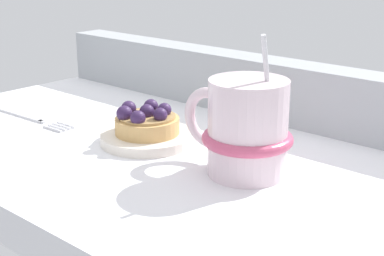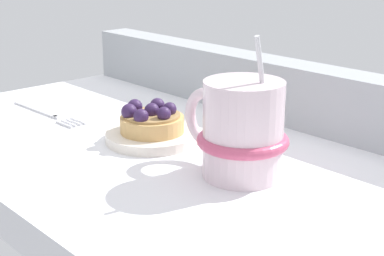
# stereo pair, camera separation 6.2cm
# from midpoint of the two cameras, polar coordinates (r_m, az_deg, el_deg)

# --- Properties ---
(ground_plane) EXTENTS (0.74, 0.42, 0.04)m
(ground_plane) POSITION_cam_midpoint_polar(r_m,az_deg,el_deg) (0.67, 0.25, -3.60)
(ground_plane) COLOR white
(window_rail_back) EXTENTS (0.73, 0.05, 0.08)m
(window_rail_back) POSITION_cam_midpoint_polar(r_m,az_deg,el_deg) (0.78, 10.17, 3.93)
(window_rail_back) COLOR #9EA3A8
(window_rail_back) RESTS_ON ground_plane
(dessert_plate) EXTENTS (0.11, 0.11, 0.01)m
(dessert_plate) POSITION_cam_midpoint_polar(r_m,az_deg,el_deg) (0.68, -1.62, -0.97)
(dessert_plate) COLOR silver
(dessert_plate) RESTS_ON ground_plane
(raspberry_tart) EXTENTS (0.08, 0.08, 0.04)m
(raspberry_tart) POSITION_cam_midpoint_polar(r_m,az_deg,el_deg) (0.67, -1.68, 0.70)
(raspberry_tart) COLOR tan
(raspberry_tart) RESTS_ON dessert_plate
(coffee_mug) EXTENTS (0.13, 0.09, 0.15)m
(coffee_mug) POSITION_cam_midpoint_polar(r_m,az_deg,el_deg) (0.57, 7.93, -0.28)
(coffee_mug) COLOR silver
(coffee_mug) RESTS_ON ground_plane
(dessert_fork) EXTENTS (0.16, 0.03, 0.01)m
(dessert_fork) POSITION_cam_midpoint_polar(r_m,az_deg,el_deg) (0.81, -12.23, 1.49)
(dessert_fork) COLOR silver
(dessert_fork) RESTS_ON ground_plane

